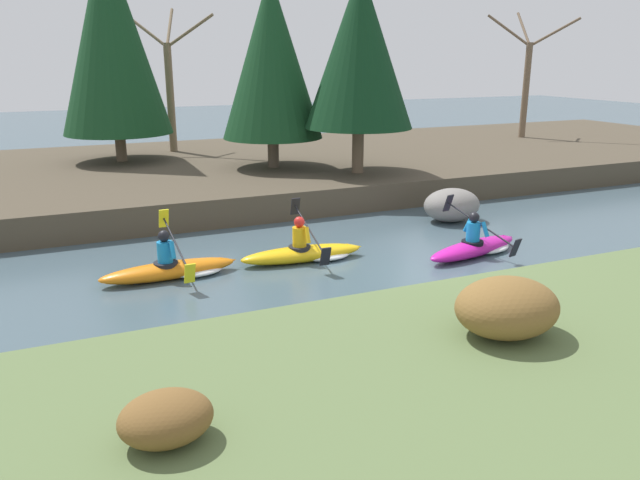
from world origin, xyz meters
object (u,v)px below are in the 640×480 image
object	(u,v)px
kayaker_middle	(307,252)
boulder_midstream	(452,205)
kayaker_lead	(477,246)
kayaker_trailing	(175,268)

from	to	relation	value
kayaker_middle	boulder_midstream	distance (m)	5.10
kayaker_lead	kayaker_middle	xyz separation A→B (m)	(-3.64, 1.12, 0.00)
kayaker_middle	boulder_midstream	xyz separation A→B (m)	(4.84, 1.57, 0.25)
kayaker_lead	kayaker_middle	distance (m)	3.81
kayaker_middle	kayaker_trailing	world-z (taller)	same
kayaker_lead	boulder_midstream	world-z (taller)	kayaker_lead
kayaker_middle	boulder_midstream	bearing A→B (deg)	20.99
kayaker_lead	kayaker_trailing	distance (m)	6.58
kayaker_middle	kayaker_trailing	size ratio (longest dim) A/B	1.00
boulder_midstream	kayaker_middle	bearing A→B (deg)	-162.06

